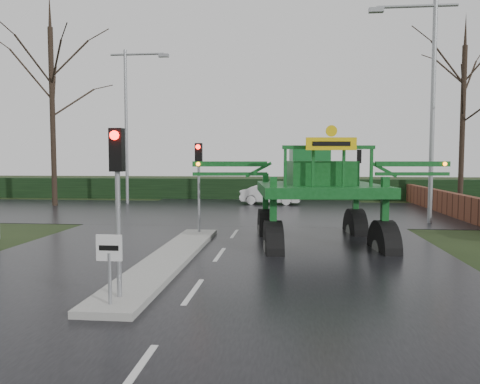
# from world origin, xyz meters

# --- Properties ---
(ground) EXTENTS (140.00, 140.00, 0.00)m
(ground) POSITION_xyz_m (0.00, 0.00, 0.00)
(ground) COLOR black
(ground) RESTS_ON ground
(road_main) EXTENTS (14.00, 80.00, 0.02)m
(road_main) POSITION_xyz_m (0.00, 10.00, 0.00)
(road_main) COLOR black
(road_main) RESTS_ON ground
(road_cross) EXTENTS (80.00, 12.00, 0.02)m
(road_cross) POSITION_xyz_m (0.00, 16.00, 0.01)
(road_cross) COLOR black
(road_cross) RESTS_ON ground
(median_island) EXTENTS (1.20, 10.00, 0.16)m
(median_island) POSITION_xyz_m (-1.30, 3.00, 0.09)
(median_island) COLOR gray
(median_island) RESTS_ON ground
(hedge_row) EXTENTS (44.00, 0.90, 1.50)m
(hedge_row) POSITION_xyz_m (0.00, 24.00, 0.75)
(hedge_row) COLOR black
(hedge_row) RESTS_ON ground
(brick_wall) EXTENTS (0.40, 20.00, 1.20)m
(brick_wall) POSITION_xyz_m (10.50, 16.00, 0.60)
(brick_wall) COLOR #592D1E
(brick_wall) RESTS_ON ground
(keep_left_sign) EXTENTS (0.50, 0.07, 1.35)m
(keep_left_sign) POSITION_xyz_m (-1.30, -1.50, 1.06)
(keep_left_sign) COLOR gray
(keep_left_sign) RESTS_ON ground
(traffic_signal_near) EXTENTS (0.26, 0.33, 3.52)m
(traffic_signal_near) POSITION_xyz_m (-1.30, -1.01, 2.59)
(traffic_signal_near) COLOR gray
(traffic_signal_near) RESTS_ON ground
(traffic_signal_mid) EXTENTS (0.26, 0.33, 3.52)m
(traffic_signal_mid) POSITION_xyz_m (-1.30, 7.49, 2.59)
(traffic_signal_mid) COLOR gray
(traffic_signal_mid) RESTS_ON ground
(traffic_signal_far) EXTENTS (0.26, 0.33, 3.52)m
(traffic_signal_far) POSITION_xyz_m (6.50, 20.01, 2.59)
(traffic_signal_far) COLOR gray
(traffic_signal_far) RESTS_ON ground
(street_light_right) EXTENTS (3.85, 0.30, 10.00)m
(street_light_right) POSITION_xyz_m (8.19, 12.00, 5.99)
(street_light_right) COLOR gray
(street_light_right) RESTS_ON ground
(street_light_left_far) EXTENTS (3.85, 0.30, 10.00)m
(street_light_left_far) POSITION_xyz_m (-8.19, 20.00, 5.99)
(street_light_left_far) COLOR gray
(street_light_left_far) RESTS_ON ground
(tree_left_far) EXTENTS (7.70, 7.70, 13.26)m
(tree_left_far) POSITION_xyz_m (-12.50, 18.00, 7.15)
(tree_left_far) COLOR black
(tree_left_far) RESTS_ON ground
(tree_right_far) EXTENTS (7.00, 7.00, 12.05)m
(tree_right_far) POSITION_xyz_m (13.00, 21.00, 6.50)
(tree_right_far) COLOR black
(tree_right_far) RESTS_ON ground
(crop_sprayer) EXTENTS (8.83, 5.95, 4.95)m
(crop_sprayer) POSITION_xyz_m (1.57, 5.04, 2.34)
(crop_sprayer) COLOR black
(crop_sprayer) RESTS_ON ground
(white_sedan) EXTENTS (3.93, 1.67, 1.26)m
(white_sedan) POSITION_xyz_m (0.93, 20.21, 0.00)
(white_sedan) COLOR silver
(white_sedan) RESTS_ON ground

